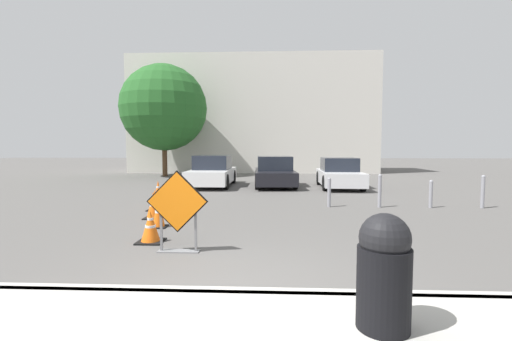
# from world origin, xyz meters

# --- Properties ---
(ground_plane) EXTENTS (96.00, 96.00, 0.00)m
(ground_plane) POSITION_xyz_m (0.00, 10.00, 0.00)
(ground_plane) COLOR #565451
(curb_lip) EXTENTS (26.52, 0.20, 0.14)m
(curb_lip) POSITION_xyz_m (0.00, 0.00, 0.07)
(curb_lip) COLOR #ADAAA3
(curb_lip) RESTS_ON ground_plane
(road_closed_sign) EXTENTS (1.11, 0.20, 1.48)m
(road_closed_sign) POSITION_xyz_m (-1.12, 1.90, 0.80)
(road_closed_sign) COLOR black
(road_closed_sign) RESTS_ON ground_plane
(traffic_cone_nearest) EXTENTS (0.50, 0.50, 0.64)m
(traffic_cone_nearest) POSITION_xyz_m (-1.85, 2.54, 0.31)
(traffic_cone_nearest) COLOR black
(traffic_cone_nearest) RESTS_ON ground_plane
(traffic_cone_second) EXTENTS (0.39, 0.39, 0.75)m
(traffic_cone_second) POSITION_xyz_m (-2.12, 3.82, 0.37)
(traffic_cone_second) COLOR black
(traffic_cone_second) RESTS_ON ground_plane
(traffic_cone_third) EXTENTS (0.47, 0.47, 0.71)m
(traffic_cone_third) POSITION_xyz_m (-2.59, 4.81, 0.35)
(traffic_cone_third) COLOR black
(traffic_cone_third) RESTS_ON ground_plane
(traffic_cone_fourth) EXTENTS (0.43, 0.43, 0.62)m
(traffic_cone_fourth) POSITION_xyz_m (-2.95, 5.96, 0.30)
(traffic_cone_fourth) COLOR black
(traffic_cone_fourth) RESTS_ON ground_plane
(traffic_cone_fifth) EXTENTS (0.47, 0.47, 0.80)m
(traffic_cone_fifth) POSITION_xyz_m (-3.17, 6.94, 0.39)
(traffic_cone_fifth) COLOR black
(traffic_cone_fifth) RESTS_ON ground_plane
(parked_car_nearest) EXTENTS (1.95, 4.36, 1.50)m
(parked_car_nearest) POSITION_xyz_m (-2.33, 12.55, 0.69)
(parked_car_nearest) COLOR white
(parked_car_nearest) RESTS_ON ground_plane
(parked_car_second) EXTENTS (2.06, 4.36, 1.46)m
(parked_car_second) POSITION_xyz_m (0.70, 12.65, 0.67)
(parked_car_second) COLOR black
(parked_car_second) RESTS_ON ground_plane
(parked_car_third) EXTENTS (1.92, 4.08, 1.41)m
(parked_car_third) POSITION_xyz_m (3.74, 12.14, 0.65)
(parked_car_third) COLOR silver
(parked_car_third) RESTS_ON ground_plane
(trash_bin) EXTENTS (0.51, 0.51, 1.12)m
(trash_bin) POSITION_xyz_m (1.63, -0.81, 0.71)
(trash_bin) COLOR black
(trash_bin) RESTS_ON sidewalk_strip
(bollard_nearest) EXTENTS (0.12, 0.12, 0.94)m
(bollard_nearest) POSITION_xyz_m (2.39, 6.79, 0.50)
(bollard_nearest) COLOR gray
(bollard_nearest) RESTS_ON ground_plane
(bollard_second) EXTENTS (0.12, 0.12, 1.06)m
(bollard_second) POSITION_xyz_m (3.97, 6.79, 0.56)
(bollard_second) COLOR gray
(bollard_second) RESTS_ON ground_plane
(bollard_third) EXTENTS (0.12, 0.12, 0.88)m
(bollard_third) POSITION_xyz_m (5.54, 6.79, 0.46)
(bollard_third) COLOR gray
(bollard_third) RESTS_ON ground_plane
(bollard_fourth) EXTENTS (0.12, 0.12, 1.04)m
(bollard_fourth) POSITION_xyz_m (7.12, 6.79, 0.55)
(bollard_fourth) COLOR gray
(bollard_fourth) RESTS_ON ground_plane
(building_facade_backdrop) EXTENTS (18.58, 5.00, 8.74)m
(building_facade_backdrop) POSITION_xyz_m (-0.90, 23.27, 4.37)
(building_facade_backdrop) COLOR beige
(building_facade_backdrop) RESTS_ON ground_plane
(street_tree_behind_lot) EXTENTS (5.57, 5.57, 7.26)m
(street_tree_behind_lot) POSITION_xyz_m (-6.45, 18.06, 4.47)
(street_tree_behind_lot) COLOR #513823
(street_tree_behind_lot) RESTS_ON ground_plane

